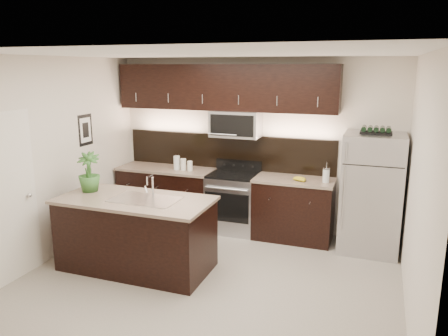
{
  "coord_description": "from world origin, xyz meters",
  "views": [
    {
      "loc": [
        1.85,
        -4.56,
        2.56
      ],
      "look_at": [
        0.01,
        0.55,
        1.3
      ],
      "focal_mm": 35.0,
      "sensor_mm": 36.0,
      "label": 1
    }
  ],
  "objects": [
    {
      "name": "island",
      "position": [
        -1.0,
        0.01,
        0.47
      ],
      "size": [
        1.96,
        0.96,
        0.94
      ],
      "color": "black",
      "rests_on": "ground"
    },
    {
      "name": "plant",
      "position": [
        -1.73,
        0.1,
        1.2
      ],
      "size": [
        0.39,
        0.39,
        0.52
      ],
      "primitive_type": "imported",
      "rotation": [
        0.0,
        0.0,
        0.41
      ],
      "color": "#316327",
      "rests_on": "island"
    },
    {
      "name": "upper_fixtures",
      "position": [
        -0.43,
        1.84,
        2.14
      ],
      "size": [
        3.49,
        0.4,
        1.66
      ],
      "color": "black",
      "rests_on": "counter_run"
    },
    {
      "name": "canisters",
      "position": [
        -1.11,
        1.63,
        1.04
      ],
      "size": [
        0.33,
        0.11,
        0.22
      ],
      "rotation": [
        0.0,
        0.0,
        -0.08
      ],
      "color": "silver",
      "rests_on": "counter_run"
    },
    {
      "name": "french_press",
      "position": [
        1.17,
        1.64,
        1.05
      ],
      "size": [
        0.1,
        0.1,
        0.28
      ],
      "rotation": [
        0.0,
        0.0,
        -0.2
      ],
      "color": "silver",
      "rests_on": "counter_run"
    },
    {
      "name": "room_walls",
      "position": [
        -0.11,
        -0.04,
        1.7
      ],
      "size": [
        4.52,
        4.02,
        2.71
      ],
      "color": "beige",
      "rests_on": "ground"
    },
    {
      "name": "bananas",
      "position": [
        0.76,
        1.61,
        0.97
      ],
      "size": [
        0.25,
        0.23,
        0.06
      ],
      "primitive_type": "ellipsoid",
      "rotation": [
        0.0,
        0.0,
        -0.43
      ],
      "color": "gold",
      "rests_on": "counter_run"
    },
    {
      "name": "wine_rack",
      "position": [
        1.8,
        1.63,
        1.72
      ],
      "size": [
        0.41,
        0.26,
        0.1
      ],
      "color": "black",
      "rests_on": "refrigerator"
    },
    {
      "name": "sink_faucet",
      "position": [
        -0.85,
        0.02,
        0.96
      ],
      "size": [
        0.84,
        0.5,
        0.28
      ],
      "color": "silver",
      "rests_on": "island"
    },
    {
      "name": "refrigerator",
      "position": [
        1.8,
        1.63,
        0.84
      ],
      "size": [
        0.81,
        0.73,
        1.67
      ],
      "primitive_type": "cube",
      "color": "#B2B2B7",
      "rests_on": "ground"
    },
    {
      "name": "ground",
      "position": [
        0.0,
        0.0,
        0.0
      ],
      "size": [
        4.5,
        4.5,
        0.0
      ],
      "primitive_type": "plane",
      "color": "gray",
      "rests_on": "ground"
    },
    {
      "name": "counter_run",
      "position": [
        -0.46,
        1.69,
        0.47
      ],
      "size": [
        3.51,
        0.65,
        0.94
      ],
      "color": "black",
      "rests_on": "ground"
    }
  ]
}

